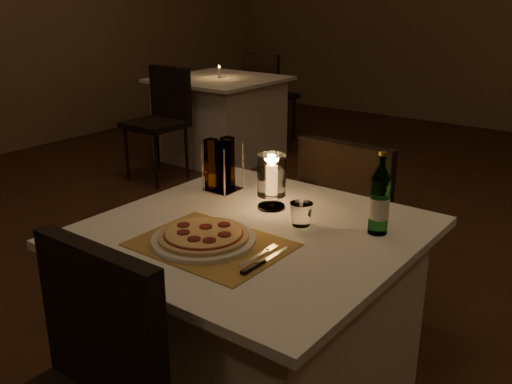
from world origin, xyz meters
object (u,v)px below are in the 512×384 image
Objects in this scene: chair_far at (353,217)px; neighbor_table_left at (220,118)px; main_table at (253,325)px; tumbler at (301,214)px; plate at (204,240)px; pizza at (204,235)px; hurricane_candle at (272,177)px; water_bottle at (379,201)px.

neighbor_table_left is (-2.31, 1.82, -0.18)m from chair_far.
tumbler is at bearing 47.30° from main_table.
chair_far is at bearing 90.00° from main_table.
plate is (-0.05, -0.89, 0.20)m from chair_far.
pizza is 1.43× the size of hurricane_candle.
hurricane_candle is at bearing 107.46° from main_table.
water_bottle is at bearing 22.09° from tumbler.
tumbler is 3.44m from neighbor_table_left.
neighbor_table_left is (-2.65, 2.32, -0.47)m from water_bottle.
neighbor_table_left is (-2.25, 2.34, -0.48)m from hurricane_candle.
water_bottle is at bearing 3.52° from hurricane_candle.
hurricane_candle is at bearing 91.46° from pizza.
main_table is 0.42m from plate.
tumbler is at bearing -44.90° from neighbor_table_left.
plate is 1.14× the size of pizza.
pizza reaches higher than main_table.
water_bottle is 0.40m from hurricane_candle.
main_table is 3.43m from neighbor_table_left.
chair_far is 2.81× the size of plate.
tumbler is (0.16, 0.30, 0.01)m from pizza.
pizza is 0.56m from water_bottle.
plate is at bearing -50.20° from neighbor_table_left.
tumbler is at bearing -22.02° from hurricane_candle.
main_table is 0.62m from water_bottle.
main_table is at bearing -132.70° from tumbler.
main_table is at bearing 74.48° from plate.
pizza is 0.34m from tumbler.
neighbor_table_left is (-2.31, 2.53, 0.00)m from main_table.
neighbor_table_left is (-2.26, 2.71, -0.38)m from plate.
chair_far is 0.61m from hurricane_candle.
plate is 0.32× the size of neighbor_table_left.
hurricane_candle is (-0.06, -0.53, 0.31)m from chair_far.
plate is at bearing -88.55° from hurricane_candle.
chair_far is 3.21× the size of pizza.
main_table and neighbor_table_left have the same top height.
hurricane_candle reaches higher than neighbor_table_left.
plate is 0.38m from hurricane_candle.
chair_far is 0.68m from water_bottle.
plate is (-0.05, -0.18, 0.38)m from main_table.
chair_far is at bearing 86.80° from pizza.
water_bottle is (0.34, -0.50, 0.30)m from chair_far.
plate is at bearing -93.20° from chair_far.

